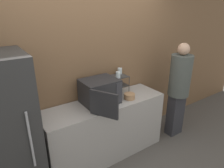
% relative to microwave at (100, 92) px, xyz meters
% --- Properties ---
extents(ground_plane, '(12.00, 12.00, 0.00)m').
position_rel_microwave_xyz_m(ground_plane, '(0.07, -0.29, -1.06)').
color(ground_plane, '#4C4742').
extents(wall_back, '(8.00, 0.06, 2.60)m').
position_rel_microwave_xyz_m(wall_back, '(0.07, 0.30, 0.24)').
color(wall_back, brown).
rests_on(wall_back, ground_plane).
extents(counter, '(1.82, 0.55, 0.89)m').
position_rel_microwave_xyz_m(counter, '(0.07, -0.02, -0.61)').
color(counter, '#9E9993').
rests_on(counter, ground_plane).
extents(microwave, '(0.51, 0.74, 0.34)m').
position_rel_microwave_xyz_m(microwave, '(0.00, 0.00, 0.00)').
color(microwave, '#262628').
rests_on(microwave, counter).
extents(dish_rack, '(0.23, 0.23, 0.29)m').
position_rel_microwave_xyz_m(dish_rack, '(0.41, 0.11, 0.04)').
color(dish_rack, '#333333').
rests_on(dish_rack, counter).
extents(glass_front_left, '(0.07, 0.07, 0.09)m').
position_rel_microwave_xyz_m(glass_front_left, '(0.34, 0.05, 0.17)').
color(glass_front_left, silver).
rests_on(glass_front_left, dish_rack).
extents(glass_back_right, '(0.07, 0.07, 0.09)m').
position_rel_microwave_xyz_m(glass_back_right, '(0.47, 0.18, 0.17)').
color(glass_back_right, silver).
rests_on(glass_back_right, dish_rack).
extents(bowl, '(0.16, 0.16, 0.08)m').
position_rel_microwave_xyz_m(bowl, '(0.43, -0.12, -0.13)').
color(bowl, '#AD7F56').
rests_on(bowl, counter).
extents(person, '(0.34, 0.34, 1.63)m').
position_rel_microwave_xyz_m(person, '(1.38, -0.25, -0.14)').
color(person, '#2D2D33').
rests_on(person, ground_plane).
extents(refrigerator, '(0.66, 0.70, 1.75)m').
position_rel_microwave_xyz_m(refrigerator, '(-1.23, -0.08, -0.18)').
color(refrigerator, '#2D2D2D').
rests_on(refrigerator, ground_plane).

